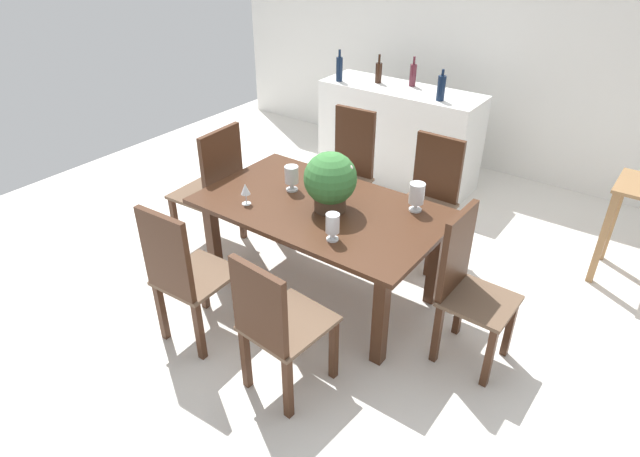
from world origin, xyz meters
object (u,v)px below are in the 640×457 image
wine_glass (245,190)px  wine_bottle_clear (379,72)px  chair_near_right (276,323)px  chair_far_left (349,166)px  crystal_vase_left (417,194)px  wine_bottle_dark (339,69)px  chair_far_right (430,193)px  chair_foot_end (467,283)px  kitchen_counter (398,135)px  wine_bottle_tall (441,88)px  dining_table (321,218)px  chair_near_left (183,272)px  crystal_vase_right (292,176)px  chair_head_end (215,184)px  crystal_vase_center_near (333,225)px  wine_bottle_green (413,75)px  flower_centerpiece (330,181)px

wine_glass → wine_bottle_clear: 2.40m
chair_near_right → chair_far_left: chair_far_left is taller
crystal_vase_left → wine_bottle_dark: 2.32m
wine_bottle_dark → chair_far_right: bearing=-31.6°
chair_foot_end → kitchen_counter: 2.60m
chair_near_right → chair_foot_end: (0.72, 0.94, 0.02)m
chair_foot_end → wine_bottle_clear: bearing=43.8°
chair_far_left → crystal_vase_left: chair_far_left is taller
wine_glass → wine_bottle_tall: bearing=80.0°
chair_near_right → crystal_vase_left: bearing=-93.4°
dining_table → wine_bottle_dark: (-1.15, 1.88, 0.47)m
chair_foot_end → chair_near_left: (-1.47, -0.95, 0.00)m
chair_far_left → wine_bottle_clear: bearing=106.4°
chair_foot_end → crystal_vase_right: (-1.40, 0.06, 0.29)m
chair_head_end → crystal_vase_center_near: chair_head_end is taller
crystal_vase_center_near → wine_bottle_clear: size_ratio=0.65×
chair_head_end → wine_bottle_green: (0.60, 2.16, 0.50)m
wine_bottle_tall → wine_bottle_green: (-0.42, 0.26, -0.00)m
wine_glass → kitchen_counter: bearing=92.0°
wine_bottle_clear → chair_near_left: bearing=-82.1°
chair_far_left → wine_bottle_dark: size_ratio=3.42×
dining_table → wine_glass: 0.56m
chair_far_right → wine_bottle_tall: (-0.43, 0.97, 0.54)m
chair_near_right → chair_foot_end: size_ratio=0.95×
chair_far_right → wine_glass: chair_far_right is taller
chair_head_end → crystal_vase_right: 0.81m
chair_near_right → chair_far_right: size_ratio=0.96×
dining_table → wine_bottle_green: wine_bottle_green is taller
dining_table → chair_foot_end: size_ratio=1.67×
flower_centerpiece → crystal_vase_center_near: 0.40m
chair_far_right → chair_head_end: (-1.46, -0.93, 0.03)m
chair_head_end → wine_bottle_clear: wine_bottle_clear is taller
crystal_vase_center_near → crystal_vase_right: (-0.63, 0.38, 0.01)m
chair_near_left → kitchen_counter: 3.00m
crystal_vase_center_near → wine_bottle_clear: bearing=115.0°
wine_bottle_clear → wine_bottle_green: wine_bottle_green is taller
chair_head_end → chair_near_left: chair_head_end is taller
chair_foot_end → chair_head_end: chair_head_end is taller
dining_table → chair_head_end: (-1.07, 0.01, -0.05)m
chair_near_left → chair_near_right: bearing=177.5°
crystal_vase_left → kitchen_counter: size_ratio=0.12×
chair_head_end → flower_centerpiece: size_ratio=2.58×
chair_near_right → wine_bottle_dark: 3.26m
chair_foot_end → crystal_vase_center_near: chair_foot_end is taller
kitchen_counter → wine_bottle_clear: bearing=175.6°
chair_near_left → kitchen_counter: (-0.14, 2.99, -0.07)m
wine_bottle_tall → wine_bottle_dark: wine_bottle_dark is taller
wine_glass → wine_bottle_tall: size_ratio=0.55×
wine_glass → dining_table: bearing=33.4°
crystal_vase_center_near → kitchen_counter: 2.53m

